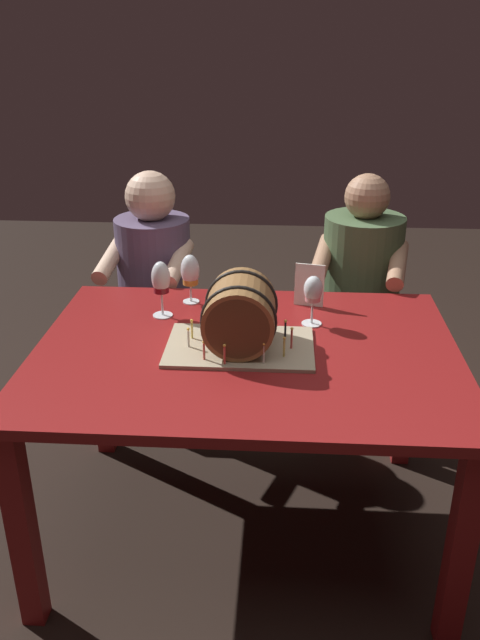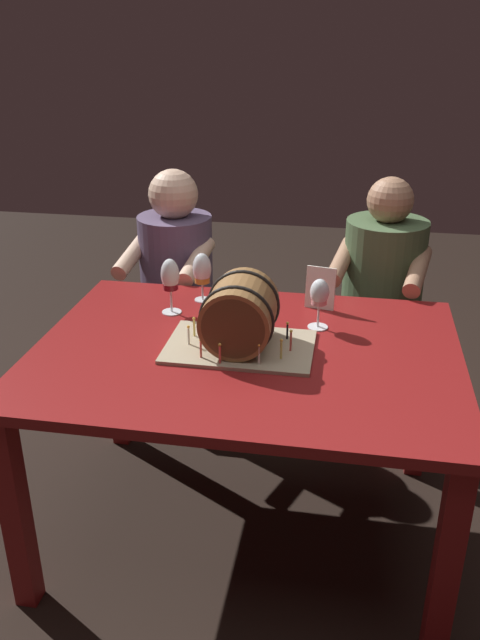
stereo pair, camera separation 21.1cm
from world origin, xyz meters
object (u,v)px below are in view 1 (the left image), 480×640
wine_glass_amber (190,273)px  person_seated_left (156,306)px  wine_glass_red (161,281)px  dining_table (246,375)px  menu_card (309,285)px  wine_glass_rose (313,292)px  barrel_cake (240,317)px  person_seated_right (358,311)px

wine_glass_amber → person_seated_left: 0.60m
wine_glass_amber → wine_glass_red: 0.16m
dining_table → menu_card: (0.21, 0.38, 0.18)m
wine_glass_red → person_seated_left: size_ratio=0.18×
wine_glass_rose → person_seated_left: 0.98m
menu_card → person_seated_left: person_seated_left is taller
barrel_cake → person_seated_right: bearing=59.6°
person_seated_left → wine_glass_rose: bearing=-42.2°
wine_glass_red → menu_card: (0.53, 0.14, -0.06)m
wine_glass_amber → wine_glass_red: size_ratio=0.91×
wine_glass_red → person_seated_right: 1.03m
dining_table → wine_glass_red: (-0.32, 0.24, 0.23)m
barrel_cake → person_seated_left: 0.98m
wine_glass_rose → dining_table: bearing=-136.8°
person_seated_left → menu_card: bearing=-33.3°
menu_card → person_seated_left: size_ratio=0.14×
barrel_cake → menu_card: 0.44m
menu_card → person_seated_right: 0.58m
dining_table → person_seated_left: person_seated_left is taller
wine_glass_amber → menu_card: size_ratio=1.18×
dining_table → barrel_cake: bearing=169.3°
barrel_cake → wine_glass_red: barrel_cake is taller
wine_glass_red → wine_glass_rose: wine_glass_red is taller
person_seated_right → dining_table: bearing=-119.2°
wine_glass_red → person_seated_right: bearing=36.7°
wine_glass_rose → person_seated_right: bearing=68.8°
wine_glass_red → menu_card: wine_glass_red is taller
wine_glass_amber → wine_glass_rose: (0.45, -0.17, 0.00)m
wine_glass_amber → person_seated_left: bearing=117.1°
barrel_cake → person_seated_left: person_seated_left is taller
person_seated_left → barrel_cake: bearing=-61.8°
person_seated_left → dining_table: bearing=-60.8°
menu_card → person_seated_right: size_ratio=0.14×
dining_table → barrel_cake: (-0.02, 0.00, 0.21)m
menu_card → dining_table: bearing=-108.5°
person_seated_left → person_seated_right: (0.92, 0.00, 0.01)m
menu_card → person_seated_left: (-0.67, 0.44, -0.29)m
wine_glass_amber → menu_card: bearing=0.2°
wine_glass_red → menu_card: bearing=14.3°
barrel_cake → person_seated_right: size_ratio=0.42×
dining_table → wine_glass_rose: wine_glass_rose is taller
wine_glass_amber → wine_glass_rose: bearing=-20.8°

